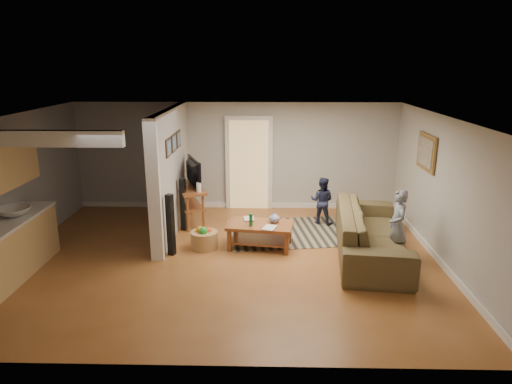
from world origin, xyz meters
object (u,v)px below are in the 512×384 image
Objects in this scene: tv_console at (190,190)px; speaker_left at (171,225)px; coffee_table at (261,229)px; speaker_right at (183,205)px; toy_basket at (204,239)px; sofa at (369,254)px; toddler at (321,223)px; child at (394,259)px.

tv_console is 1.21× the size of speaker_left.
speaker_left reaches higher than coffee_table.
speaker_left is 1.27m from speaker_right.
toy_basket is at bearing 50.52° from speaker_left.
toy_basket is at bearing 92.56° from sofa.
coffee_table is at bearing 64.19° from toddler.
sofa is 2.56× the size of speaker_left.
tv_console is at bearing 109.54° from speaker_left.
speaker_right reaches higher than sofa.
tv_console is 1.75m from speaker_left.
toy_basket is at bearing -49.29° from speaker_right.
toddler is at bearing 19.84° from speaker_right.
coffee_table is (-1.98, 0.29, 0.37)m from sofa.
coffee_table is 2.46m from child.
child is at bearing -47.00° from tv_console.
coffee_table reaches higher than toy_basket.
coffee_table is 1.01× the size of child.
child is 1.24× the size of toddler.
speaker_right is at bearing 151.40° from coffee_table.
coffee_table is at bearing 35.11° from speaker_left.
speaker_left reaches higher than child.
coffee_table is at bearing 88.15° from sofa.
sofa is at bearing 23.26° from speaker_left.
toy_basket is (0.55, -0.96, -0.37)m from speaker_right.
tv_console is 1.25× the size of speaker_right.
tv_console reaches higher than speaker_right.
toddler is at bearing 46.08° from coffee_table.
sofa is 2.27× the size of coffee_table.
speaker_left is at bearing -79.02° from speaker_right.
sofa is at bearing -3.86° from toy_basket.
speaker_left is 1.11× the size of toddler.
child reaches higher than toy_basket.
tv_console is at bearing 92.98° from speaker_right.
toy_basket reaches higher than sofa.
sofa is 3.65m from speaker_left.
child is at bearing -111.38° from sofa.
coffee_table is at bearing -17.62° from speaker_right.
sofa is at bearing -8.28° from coffee_table.
toy_basket is at bearing -98.66° from child.
speaker_left is 0.89× the size of child.
child is at bearing 139.01° from toddler.
tv_console is 0.51m from speaker_right.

